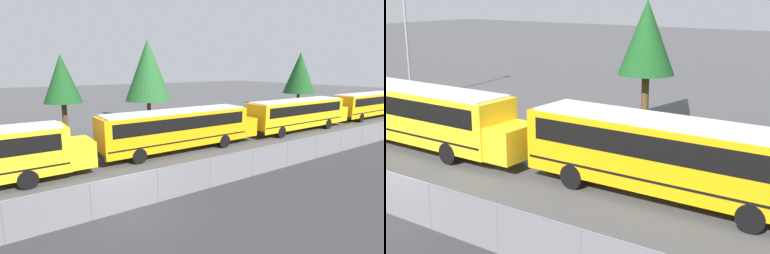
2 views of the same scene
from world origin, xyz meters
The scene contains 6 objects.
ground_plane centered at (0.00, 0.00, 0.00)m, with size 200.00×200.00×0.00m, color #4C4C4F.
fence centered at (0.00, 0.00, 0.84)m, with size 94.59×0.07×1.65m.
school_bus_2 centered at (-6.64, 6.29, 1.87)m, with size 13.17×2.53×3.12m.
school_bus_3 centered at (7.11, 6.97, 1.87)m, with size 13.17×2.53×3.12m.
light_pole centered at (-16.82, 13.80, 5.25)m, with size 0.60×0.24×9.72m.
tree_3 centered at (0.88, 16.49, 5.21)m, with size 3.26×3.26×7.37m.
Camera 2 is at (15.02, -10.84, 7.79)m, focal length 50.00 mm.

